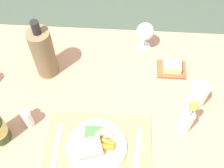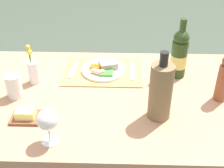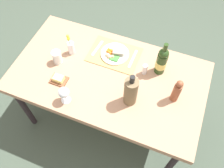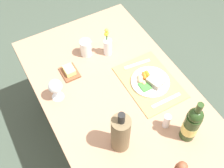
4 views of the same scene
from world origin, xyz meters
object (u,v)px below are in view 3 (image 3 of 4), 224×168
at_px(dining_table, 108,79).
at_px(dinner_plate, 115,54).
at_px(knife, 97,48).
at_px(butter_dish, 59,79).
at_px(water_tumbler, 57,58).
at_px(cooler_bottle, 131,91).
at_px(salt_shaker, 145,69).
at_px(fork, 133,59).
at_px(pepper_mill, 177,91).
at_px(wine_glass, 64,93).
at_px(flower_vase, 71,47).
at_px(wine_bottle, 162,61).

relative_size(dining_table, dinner_plate, 6.51).
xyz_separation_m(dining_table, knife, (0.19, -0.22, 0.07)).
xyz_separation_m(butter_dish, water_tumbler, (0.10, -0.16, 0.03)).
bearing_deg(cooler_bottle, salt_shaker, -95.36).
xyz_separation_m(fork, pepper_mill, (-0.40, 0.24, 0.10)).
relative_size(dining_table, knife, 8.57).
bearing_deg(wine_glass, flower_vase, -68.86).
distance_m(knife, water_tumbler, 0.35).
height_order(dining_table, wine_glass, wine_glass).
bearing_deg(cooler_bottle, knife, -41.33).
distance_m(dinner_plate, butter_dish, 0.51).
bearing_deg(water_tumbler, butter_dish, 120.12).
bearing_deg(fork, flower_vase, 13.87).
distance_m(wine_glass, pepper_mill, 0.80).
bearing_deg(knife, dining_table, 136.86).
height_order(pepper_mill, wine_bottle, wine_bottle).
relative_size(knife, water_tumbler, 1.56).
relative_size(fork, flower_vase, 0.94).
relative_size(dining_table, salt_shaker, 15.87).
height_order(fork, salt_shaker, salt_shaker).
xyz_separation_m(fork, cooler_bottle, (-0.10, 0.37, 0.12)).
relative_size(dining_table, pepper_mill, 6.74).
height_order(knife, butter_dish, butter_dish).
distance_m(knife, wine_glass, 0.55).
bearing_deg(dining_table, knife, -49.25).
distance_m(knife, pepper_mill, 0.76).
bearing_deg(pepper_mill, butter_dish, 11.11).
height_order(fork, pepper_mill, pepper_mill).
xyz_separation_m(salt_shaker, cooler_bottle, (0.03, 0.28, 0.08)).
distance_m(pepper_mill, cooler_bottle, 0.33).
height_order(dining_table, dinner_plate, dinner_plate).
xyz_separation_m(dining_table, dinner_plate, (0.02, -0.21, 0.08)).
xyz_separation_m(dinner_plate, cooler_bottle, (-0.26, 0.36, 0.11)).
bearing_deg(dining_table, fork, -120.86).
height_order(flower_vase, wine_bottle, wine_bottle).
height_order(salt_shaker, pepper_mill, pepper_mill).
distance_m(dining_table, wine_glass, 0.42).
distance_m(dining_table, dinner_plate, 0.23).
relative_size(flower_vase, water_tumbler, 1.82).
bearing_deg(wine_glass, knife, -92.00).
distance_m(fork, pepper_mill, 0.48).
xyz_separation_m(flower_vase, wine_bottle, (-0.73, -0.09, 0.05)).
relative_size(flower_vase, pepper_mill, 0.92).
relative_size(flower_vase, butter_dish, 1.61).
relative_size(dining_table, butter_dish, 11.82).
bearing_deg(dining_table, wine_glass, 57.57).
height_order(flower_vase, water_tumbler, flower_vase).
bearing_deg(pepper_mill, fork, -30.57).
xyz_separation_m(cooler_bottle, wine_bottle, (-0.13, -0.34, -0.00)).
distance_m(water_tumbler, wine_glass, 0.38).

